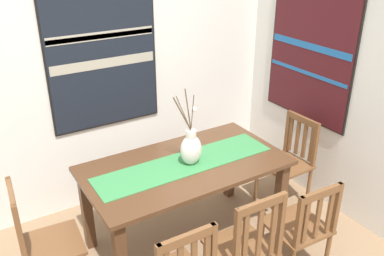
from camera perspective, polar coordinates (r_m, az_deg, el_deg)
The scene contains 10 objects.
wall_back at distance 3.92m, azimuth -12.86°, elevation 8.02°, with size 6.40×0.12×2.70m, color silver.
dining_table at distance 3.43m, azimuth -0.95°, elevation -6.71°, with size 1.64×0.89×0.78m.
table_runner at distance 3.37m, azimuth -0.96°, elevation -4.90°, with size 1.51×0.36×0.01m, color #388447.
centerpiece_vase at distance 3.30m, azimuth -0.14°, elevation -2.81°, with size 0.23×0.18×0.65m.
chair_0 at distance 4.15m, azimuth 13.23°, elevation -4.30°, with size 0.43×0.43×0.90m.
chair_2 at distance 3.32m, azimuth 14.84°, elevation -13.08°, with size 0.44×0.44×0.88m.
chair_3 at distance 3.23m, azimuth -19.88°, elevation -14.55°, with size 0.45×0.45×0.96m.
chair_4 at distance 3.03m, azimuth 7.39°, elevation -16.01°, with size 0.43×0.43×0.96m.
painting_on_back_wall at distance 3.83m, azimuth -12.22°, elevation 9.94°, with size 1.03×0.05×1.37m.
painting_on_side_wall at distance 4.15m, azimuth 15.96°, elevation 9.39°, with size 0.05×1.03×1.23m.
Camera 1 is at (-1.18, -1.71, 2.48)m, focal length 38.72 mm.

